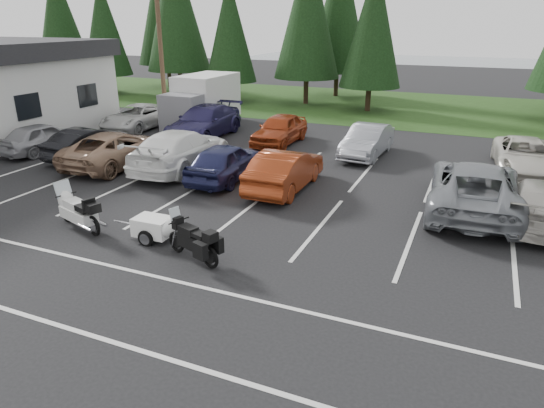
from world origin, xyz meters
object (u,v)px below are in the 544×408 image
at_px(box_truck, 198,102).
at_px(car_near_1, 90,143).
at_px(car_near_0, 43,137).
at_px(car_near_2, 116,149).
at_px(car_near_5, 285,170).
at_px(utility_pole, 160,43).
at_px(car_far_3, 367,141).
at_px(car_near_6, 475,187).
at_px(touring_motorcycle, 78,207).
at_px(car_near_7, 541,203).
at_px(car_near_3, 181,150).
at_px(adventure_motorcycle, 192,237).
at_px(car_far_1, 204,122).
at_px(cargo_trailer, 153,229).
at_px(car_far_2, 280,129).
at_px(car_far_4, 524,156).
at_px(car_near_4, 226,162).
at_px(car_far_0, 137,117).

distance_m(box_truck, car_near_1, 8.14).
relative_size(car_near_0, car_near_2, 0.79).
distance_m(car_near_1, car_near_5, 9.76).
xyz_separation_m(utility_pole, car_far_3, (12.63, -2.21, -3.99)).
distance_m(car_near_6, touring_motorcycle, 12.54).
bearing_deg(utility_pole, car_near_5, -36.54).
distance_m(car_near_2, car_near_7, 16.35).
xyz_separation_m(car_near_3, car_far_3, (6.75, 5.12, -0.12)).
relative_size(box_truck, adventure_motorcycle, 2.57).
relative_size(car_far_1, cargo_trailer, 3.74).
relative_size(car_far_2, adventure_motorcycle, 2.01).
bearing_deg(touring_motorcycle, car_far_4, 60.80).
bearing_deg(adventure_motorcycle, car_near_2, 159.54).
distance_m(car_near_2, car_far_1, 6.16).
distance_m(car_near_3, touring_motorcycle, 6.65).
height_order(car_near_0, car_near_4, car_near_4).
bearing_deg(car_near_6, car_near_3, -4.28).
bearing_deg(car_near_5, car_far_2, -66.53).
xyz_separation_m(car_near_3, car_near_6, (11.53, -0.36, 0.00)).
xyz_separation_m(car_near_5, car_far_0, (-11.80, 6.54, -0.06)).
distance_m(car_near_1, adventure_motorcycle, 11.79).
xyz_separation_m(car_far_0, car_far_2, (8.92, -0.07, 0.06)).
xyz_separation_m(car_near_4, car_near_6, (9.09, 0.24, 0.09)).
bearing_deg(car_near_1, car_near_5, -177.78).
bearing_deg(car_near_4, car_near_6, 179.76).
distance_m(car_near_4, cargo_trailer, 5.88).
bearing_deg(car_far_2, car_near_4, -86.99).
bearing_deg(car_far_0, car_near_6, -20.51).
distance_m(car_near_4, car_far_0, 11.22).
relative_size(car_near_4, car_near_5, 0.95).
bearing_deg(car_near_4, car_far_4, -153.17).
height_order(car_near_2, car_near_3, car_near_3).
distance_m(car_far_1, adventure_motorcycle, 14.33).
height_order(utility_pole, car_near_7, utility_pole).
bearing_deg(utility_pole, car_far_3, -9.93).
distance_m(utility_pole, car_far_1, 5.70).
relative_size(utility_pole, car_near_7, 1.88).
xyz_separation_m(car_near_4, car_far_0, (-9.22, 6.40, -0.05)).
relative_size(car_near_7, car_far_2, 1.10).
height_order(car_near_2, car_far_2, car_far_2).
xyz_separation_m(car_near_2, car_far_1, (0.76, 6.11, 0.09)).
height_order(car_near_1, car_near_5, car_near_5).
bearing_deg(car_near_4, car_far_0, -36.51).
bearing_deg(car_far_1, car_near_2, -98.80).
bearing_deg(car_near_6, car_far_4, -109.69).
xyz_separation_m(box_truck, adventure_motorcycle, (8.79, -14.85, -0.79)).
bearing_deg(car_near_1, car_near_0, 5.42).
relative_size(utility_pole, car_near_0, 2.15).
bearing_deg(touring_motorcycle, car_near_4, 91.00).
xyz_separation_m(car_far_1, car_far_4, (15.42, -0.16, -0.16)).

